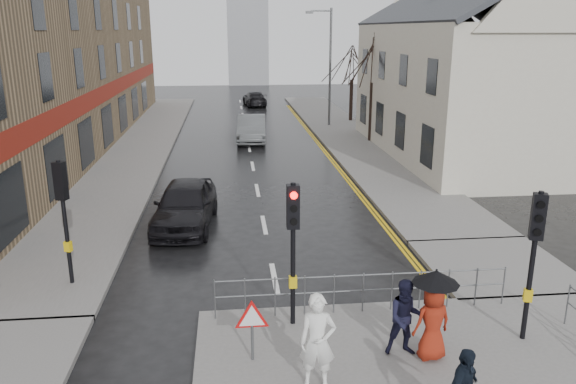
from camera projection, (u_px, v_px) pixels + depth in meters
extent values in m
plane|color=black|center=(285.00, 333.00, 12.93)|extent=(120.00, 120.00, 0.00)
cube|color=#605E5B|center=(141.00, 143.00, 34.21)|extent=(4.00, 44.00, 0.14)
cube|color=#605E5B|center=(344.00, 133.00, 37.44)|extent=(4.00, 40.00, 0.14)
cube|color=#605E5B|center=(495.00, 266.00, 16.43)|extent=(4.00, 4.20, 0.14)
cube|color=#8D7251|center=(32.00, 62.00, 31.32)|extent=(8.00, 42.00, 10.00)
cube|color=beige|center=(472.00, 91.00, 30.35)|extent=(9.00, 16.00, 7.00)
cube|color=#92959A|center=(247.00, 10.00, 69.77)|extent=(5.00, 5.00, 18.00)
cylinder|color=black|center=(293.00, 255.00, 12.62)|extent=(0.11, 0.11, 3.40)
cube|color=black|center=(293.00, 207.00, 12.30)|extent=(0.28, 0.22, 1.00)
cylinder|color=#FF0C07|center=(294.00, 196.00, 12.09)|extent=(0.16, 0.04, 0.16)
cylinder|color=black|center=(294.00, 209.00, 12.17)|extent=(0.16, 0.04, 0.16)
cylinder|color=black|center=(294.00, 222.00, 12.25)|extent=(0.16, 0.04, 0.16)
cube|color=gold|center=(293.00, 282.00, 12.81)|extent=(0.18, 0.14, 0.28)
cylinder|color=black|center=(531.00, 267.00, 11.98)|extent=(0.11, 0.11, 3.40)
cube|color=black|center=(538.00, 217.00, 11.66)|extent=(0.34, 0.30, 1.00)
cylinder|color=black|center=(541.00, 205.00, 11.45)|extent=(0.16, 0.09, 0.16)
cylinder|color=black|center=(539.00, 219.00, 11.53)|extent=(0.16, 0.09, 0.16)
cylinder|color=black|center=(538.00, 232.00, 11.62)|extent=(0.16, 0.09, 0.16)
cube|color=gold|center=(528.00, 295.00, 12.17)|extent=(0.22, 0.19, 0.28)
cylinder|color=black|center=(65.00, 223.00, 14.72)|extent=(0.11, 0.11, 3.40)
cube|color=black|center=(60.00, 181.00, 14.40)|extent=(0.34, 0.30, 1.00)
cylinder|color=black|center=(62.00, 168.00, 14.45)|extent=(0.16, 0.09, 0.16)
cylinder|color=black|center=(64.00, 180.00, 14.53)|extent=(0.16, 0.09, 0.16)
cylinder|color=black|center=(65.00, 191.00, 14.61)|extent=(0.16, 0.09, 0.16)
cube|color=gold|center=(68.00, 246.00, 14.90)|extent=(0.22, 0.19, 0.28)
cylinder|color=#595B5E|center=(215.00, 299.00, 13.16)|extent=(0.04, 0.04, 1.00)
cylinder|color=#595B5E|center=(503.00, 285.00, 13.88)|extent=(0.04, 0.04, 1.00)
cylinder|color=#595B5E|center=(364.00, 275.00, 13.39)|extent=(7.10, 0.04, 0.04)
cylinder|color=#595B5E|center=(363.00, 290.00, 13.50)|extent=(7.10, 0.04, 0.04)
cylinder|color=#595B5E|center=(567.00, 304.00, 12.93)|extent=(0.04, 0.04, 1.00)
cylinder|color=#595B5E|center=(252.00, 341.00, 11.54)|extent=(0.06, 0.06, 0.85)
cylinder|color=red|center=(252.00, 318.00, 11.39)|extent=(0.80, 0.03, 0.80)
cylinder|color=white|center=(252.00, 319.00, 11.38)|extent=(0.60, 0.03, 0.60)
cylinder|color=#595B5E|center=(330.00, 68.00, 39.12)|extent=(0.16, 0.16, 8.00)
cylinder|color=#595B5E|center=(321.00, 11.00, 37.98)|extent=(1.40, 0.10, 0.10)
cube|color=#595B5E|center=(309.00, 12.00, 37.93)|extent=(0.50, 0.25, 0.18)
cylinder|color=black|center=(371.00, 112.00, 34.17)|extent=(0.26, 0.26, 3.50)
cylinder|color=black|center=(351.00, 100.00, 41.93)|extent=(0.26, 0.26, 3.00)
imported|color=white|center=(318.00, 342.00, 10.53)|extent=(0.76, 0.55, 1.90)
imported|color=black|center=(406.00, 318.00, 11.64)|extent=(0.86, 0.69, 1.67)
imported|color=maroon|center=(432.00, 322.00, 11.50)|extent=(0.88, 0.66, 1.63)
cylinder|color=black|center=(433.00, 318.00, 11.47)|extent=(0.02, 0.02, 1.83)
cone|color=black|center=(436.00, 277.00, 11.21)|extent=(0.96, 0.96, 0.28)
imported|color=black|center=(185.00, 204.00, 19.69)|extent=(2.35, 4.97, 1.64)
imported|color=#505456|center=(252.00, 129.00, 34.80)|extent=(1.97, 4.97, 1.61)
imported|color=black|center=(255.00, 99.00, 51.06)|extent=(2.20, 4.59, 1.29)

